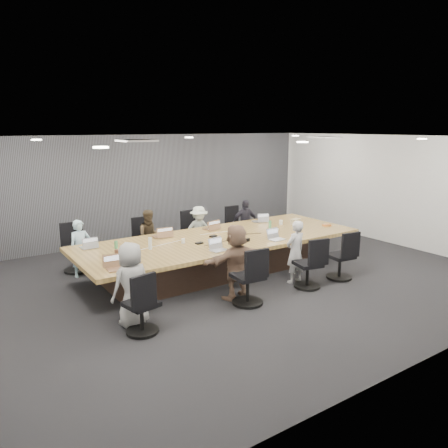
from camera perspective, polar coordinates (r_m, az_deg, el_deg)
floor at (r=8.93m, az=1.44°, el=-7.05°), size 10.00×8.00×0.00m
ceiling at (r=8.42m, az=1.55°, el=11.21°), size 10.00×8.00×0.00m
wall_back at (r=12.01m, az=-9.65°, el=4.75°), size 10.00×0.00×2.80m
wall_front at (r=5.87m, az=24.76°, el=-4.46°), size 10.00×0.00×2.80m
wall_right at (r=12.13m, az=21.20°, el=4.15°), size 0.00×8.00×2.80m
curtain at (r=11.94m, az=-9.49°, el=4.71°), size 9.80×0.04×2.80m
conference_table at (r=9.20m, az=-0.35°, el=-3.83°), size 6.00×2.20×0.74m
chair_0 at (r=9.70m, az=-18.73°, el=-3.48°), size 0.61×0.61×0.86m
chair_1 at (r=10.20m, az=-10.37°, el=-2.58°), size 0.51×0.51×0.74m
chair_2 at (r=10.73m, az=-4.22°, el=-1.52°), size 0.58×0.58×0.78m
chair_3 at (r=11.45m, az=1.69°, el=-0.72°), size 0.52×0.52×0.74m
chair_4 at (r=6.66m, az=-10.72°, el=-10.84°), size 0.61×0.61×0.76m
chair_5 at (r=7.56m, az=3.11°, el=-7.42°), size 0.61×0.61×0.84m
chair_6 at (r=8.45m, az=10.87°, el=-5.65°), size 0.62×0.62×0.78m
chair_7 at (r=9.08m, az=14.92°, el=-4.54°), size 0.60×0.60×0.79m
person_0 at (r=9.33m, az=-18.22°, el=-3.05°), size 0.44×0.29×1.18m
laptop_0 at (r=8.78m, az=-17.31°, el=-2.87°), size 0.30×0.21×0.02m
person_1 at (r=9.83m, az=-9.60°, el=-1.67°), size 0.66×0.55×1.22m
laptop_1 at (r=9.31m, az=-8.23°, el=-1.55°), size 0.38×0.27×0.02m
person_2 at (r=10.39m, az=-3.28°, el=-0.88°), size 0.83×0.57×1.17m
laptop_2 at (r=9.90m, az=-1.67°, el=-0.58°), size 0.39×0.30×0.02m
person_3 at (r=11.12m, az=2.74°, el=0.13°), size 0.76×0.45×1.21m
laptop_3 at (r=10.66m, az=4.51°, el=0.35°), size 0.34×0.27×0.02m
person_4 at (r=6.86m, az=-11.99°, el=-7.70°), size 0.71×0.53×1.31m
laptop_4 at (r=7.32m, az=-13.65°, el=-5.72°), size 0.37×0.27×0.02m
person_5 at (r=7.74m, az=1.57°, el=-4.91°), size 1.29×0.55×1.35m
laptop_5 at (r=8.15m, az=-0.67°, el=-3.46°), size 0.33×0.25×0.02m
person_6 at (r=8.62m, az=9.30°, el=-3.60°), size 0.47×0.33×1.25m
laptop_6 at (r=8.98m, az=6.94°, el=-2.03°), size 0.32×0.23×0.02m
bottle_green_left at (r=8.24m, az=-13.90°, el=-2.92°), size 0.07×0.07×0.23m
bottle_green_right at (r=9.78m, az=6.02°, el=-0.20°), size 0.08×0.08×0.22m
bottle_clear at (r=8.35m, az=-9.63°, el=-2.51°), size 0.08×0.08×0.23m
cup_white_far at (r=8.71m, az=-5.35°, el=-2.22°), size 0.08×0.08×0.09m
cup_white_near at (r=10.39m, az=7.44°, el=0.21°), size 0.11×0.11×0.11m
mug_brown at (r=8.05m, az=-13.76°, el=-3.66°), size 0.12×0.12×0.12m
mic_left at (r=8.65m, az=-3.26°, el=-2.50°), size 0.15×0.11×0.03m
mic_right at (r=9.17m, az=-1.41°, el=-1.59°), size 0.17×0.14×0.03m
stapler at (r=8.79m, az=2.86°, el=-2.12°), size 0.18×0.06×0.07m
canvas_bag at (r=10.48m, az=9.34°, el=0.32°), size 0.26×0.19×0.13m
snack_packet at (r=10.45m, az=13.26°, el=-0.14°), size 0.20×0.14×0.04m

